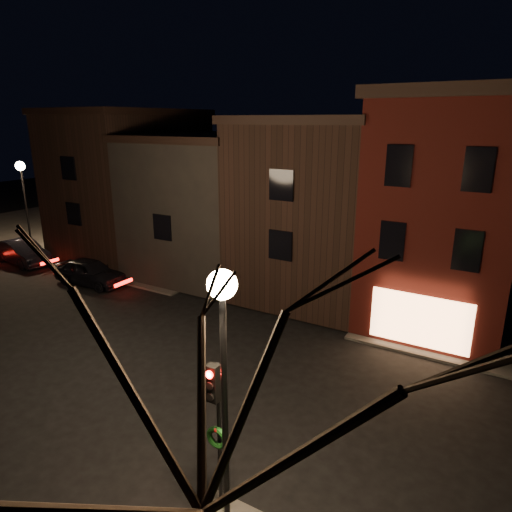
{
  "coord_description": "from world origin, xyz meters",
  "views": [
    {
      "loc": [
        10.95,
        -12.74,
        9.33
      ],
      "look_at": [
        0.52,
        4.87,
        3.2
      ],
      "focal_mm": 32.0,
      "sensor_mm": 36.0,
      "label": 1
    }
  ],
  "objects_px": {
    "parked_car_a": "(90,272)",
    "parked_car_b": "(22,252)",
    "traffic_signal": "(216,416)",
    "street_lamp_near": "(223,337)",
    "bare_tree_right": "(196,368)",
    "street_lamp_far": "(23,182)"
  },
  "relations": [
    {
      "from": "street_lamp_far",
      "to": "parked_car_b",
      "type": "bearing_deg",
      "value": -48.31
    },
    {
      "from": "street_lamp_far",
      "to": "traffic_signal",
      "type": "xyz_separation_m",
      "value": [
        24.6,
        -11.71,
        -2.37
      ]
    },
    {
      "from": "street_lamp_near",
      "to": "bare_tree_right",
      "type": "relative_size",
      "value": 0.76
    },
    {
      "from": "street_lamp_near",
      "to": "traffic_signal",
      "type": "xyz_separation_m",
      "value": [
        -0.6,
        0.49,
        -2.37
      ]
    },
    {
      "from": "street_lamp_near",
      "to": "parked_car_a",
      "type": "xyz_separation_m",
      "value": [
        -16.53,
        10.08,
        -4.41
      ]
    },
    {
      "from": "traffic_signal",
      "to": "bare_tree_right",
      "type": "xyz_separation_m",
      "value": [
        1.9,
        -2.99,
        3.34
      ]
    },
    {
      "from": "parked_car_a",
      "to": "bare_tree_right",
      "type": "bearing_deg",
      "value": -128.86
    },
    {
      "from": "bare_tree_right",
      "to": "parked_car_a",
      "type": "height_order",
      "value": "bare_tree_right"
    },
    {
      "from": "parked_car_a",
      "to": "parked_car_b",
      "type": "xyz_separation_m",
      "value": [
        -7.16,
        0.42,
        0.04
      ]
    },
    {
      "from": "street_lamp_near",
      "to": "parked_car_a",
      "type": "bearing_deg",
      "value": 148.62
    },
    {
      "from": "parked_car_a",
      "to": "parked_car_b",
      "type": "height_order",
      "value": "parked_car_b"
    },
    {
      "from": "street_lamp_near",
      "to": "parked_car_b",
      "type": "xyz_separation_m",
      "value": [
        -23.69,
        10.5,
        -4.37
      ]
    },
    {
      "from": "parked_car_a",
      "to": "parked_car_b",
      "type": "relative_size",
      "value": 0.92
    },
    {
      "from": "traffic_signal",
      "to": "parked_car_b",
      "type": "distance_m",
      "value": 25.24
    },
    {
      "from": "street_lamp_near",
      "to": "parked_car_b",
      "type": "bearing_deg",
      "value": 156.09
    },
    {
      "from": "traffic_signal",
      "to": "parked_car_b",
      "type": "xyz_separation_m",
      "value": [
        -23.09,
        10.01,
        -2.0
      ]
    },
    {
      "from": "bare_tree_right",
      "to": "parked_car_a",
      "type": "bearing_deg",
      "value": 144.79
    },
    {
      "from": "street_lamp_far",
      "to": "street_lamp_near",
      "type": "bearing_deg",
      "value": -25.83
    },
    {
      "from": "traffic_signal",
      "to": "parked_car_b",
      "type": "bearing_deg",
      "value": 156.56
    },
    {
      "from": "bare_tree_right",
      "to": "parked_car_b",
      "type": "relative_size",
      "value": 1.73
    },
    {
      "from": "bare_tree_right",
      "to": "parked_car_b",
      "type": "xyz_separation_m",
      "value": [
        -24.99,
        13.0,
        -5.34
      ]
    },
    {
      "from": "traffic_signal",
      "to": "bare_tree_right",
      "type": "relative_size",
      "value": 0.48
    }
  ]
}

